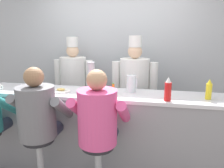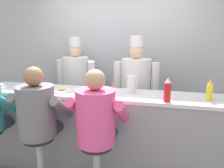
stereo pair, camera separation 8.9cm
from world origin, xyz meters
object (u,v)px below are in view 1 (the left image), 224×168
Objects in this scene: cup_stack_steel at (91,77)px; diner_seated_pink at (98,120)px; ketchup_bottle_red at (168,90)px; hot_sauce_bottle_orange at (113,90)px; cereal_bowl at (101,92)px; water_pitcher_clear at (131,84)px; cook_in_whites_far at (134,89)px; breakfast_plate at (61,91)px; cook_in_whites_near at (74,83)px; mustard_bottle_yellow at (209,90)px; diner_seated_grey at (39,115)px.

cup_stack_steel and diner_seated_pink have the same top height.
ketchup_bottle_red is 1.64× the size of hot_sauce_bottle_orange.
cereal_bowl is at bearing -34.30° from cup_stack_steel.
diner_seated_pink is at bearing -113.64° from water_pitcher_clear.
cook_in_whites_far is at bearing 54.76° from cup_stack_steel.
cup_stack_steel is at bearing -169.37° from water_pitcher_clear.
hot_sauce_bottle_orange is at bearing -6.88° from breakfast_plate.
cook_in_whites_far reaches higher than cook_in_whites_near.
cook_in_whites_far reaches higher than cereal_bowl.
cook_in_whites_near is at bearing 102.01° from breakfast_plate.
ketchup_bottle_red is 1.29m from breakfast_plate.
hot_sauce_bottle_orange reaches higher than breakfast_plate.
cup_stack_steel reaches higher than ketchup_bottle_red.
mustard_bottle_yellow is 0.16× the size of diner_seated_pink.
water_pitcher_clear reaches higher than cereal_bowl.
cook_in_whites_near reaches higher than diner_seated_pink.
water_pitcher_clear is at bearing -36.36° from cook_in_whites_near.
water_pitcher_clear is at bearing 32.71° from diner_seated_grey.
cook_in_whites_far is (0.84, 0.72, -0.11)m from breakfast_plate.
cereal_bowl is at bearing 100.56° from diner_seated_pink.
water_pitcher_clear is 1.41× the size of cereal_bowl.
hot_sauce_bottle_orange is at bearing 76.76° from diner_seated_pink.
cereal_bowl is at bearing 34.44° from diner_seated_grey.
cook_in_whites_far is at bearing 51.97° from diner_seated_grey.
diner_seated_pink is at bearing -157.53° from mustard_bottle_yellow.
mustard_bottle_yellow is 0.13× the size of cook_in_whites_near.
hot_sauce_bottle_orange is (-0.60, 0.04, -0.04)m from ketchup_bottle_red.
diner_seated_grey is at bearing -145.56° from cereal_bowl.
diner_seated_grey is (-0.07, -0.44, -0.17)m from breakfast_plate.
breakfast_plate is (-1.72, -0.03, -0.09)m from mustard_bottle_yellow.
hot_sauce_bottle_orange is at bearing 176.25° from ketchup_bottle_red.
water_pitcher_clear is 0.15× the size of diner_seated_pink.
hot_sauce_bottle_orange is 1.05× the size of cereal_bowl.
diner_seated_pink reaches higher than water_pitcher_clear.
ketchup_bottle_red is 0.77m from cereal_bowl.
cup_stack_steel is (-1.34, 0.04, 0.08)m from mustard_bottle_yellow.
ketchup_bottle_red reaches higher than mustard_bottle_yellow.
hot_sauce_bottle_orange is at bearing -173.94° from mustard_bottle_yellow.
cook_in_whites_far is (-0.02, 0.56, -0.20)m from water_pitcher_clear.
cook_in_whites_far reaches higher than ketchup_bottle_red.
breakfast_plate is (-0.68, 0.08, -0.06)m from hot_sauce_bottle_orange.
diner_seated_pink is at bearing -79.44° from cereal_bowl.
ketchup_bottle_red reaches higher than cereal_bowl.
water_pitcher_clear is 0.70m from diner_seated_pink.
ketchup_bottle_red is at bearing 13.17° from diner_seated_grey.
breakfast_plate is 1.11m from cook_in_whites_far.
water_pitcher_clear is 0.87m from breakfast_plate.
cook_in_whites_near is at bearing 126.67° from cereal_bowl.
cereal_bowl is (-0.16, 0.05, -0.05)m from hot_sauce_bottle_orange.
cup_stack_steel reaches higher than water_pitcher_clear.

